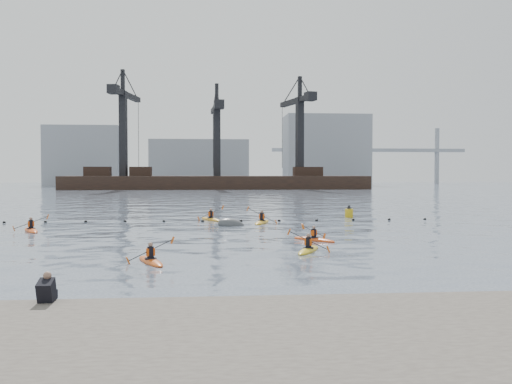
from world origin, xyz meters
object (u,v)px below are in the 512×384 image
mooring_buoy (231,226)px  kayaker_2 (31,230)px  kayaker_1 (308,249)px  kayaker_5 (211,219)px  kayaker_4 (314,239)px  nav_buoy (349,213)px  kayaker_0 (151,260)px  kayaker_3 (262,222)px

mooring_buoy → kayaker_2: bearing=-168.7°
kayaker_1 → kayaker_2: 19.49m
kayaker_1 → kayaker_5: (-4.74, 17.91, 0.01)m
kayaker_2 → mooring_buoy: size_ratio=1.57×
kayaker_2 → kayaker_5: bearing=6.4°
kayaker_2 → kayaker_4: size_ratio=1.21×
kayaker_5 → nav_buoy: (11.79, 1.68, 0.28)m
kayaker_2 → kayaker_4: kayaker_2 is taller
kayaker_0 → mooring_buoy: 16.30m
kayaker_1 → kayaker_4: (1.06, 4.14, -0.00)m
kayaker_0 → kayaker_2: size_ratio=0.95×
kayaker_5 → mooring_buoy: bearing=-96.8°
mooring_buoy → kayaker_0: bearing=-104.2°
kayaker_0 → nav_buoy: (14.31, 22.27, 0.28)m
kayaker_3 → kayaker_4: 10.93m
kayaker_3 → mooring_buoy: 2.97m
kayaker_2 → kayaker_3: size_ratio=0.92×
kayaker_2 → mooring_buoy: (13.18, 2.62, -0.10)m
kayaker_1 → mooring_buoy: (-3.25, 13.11, -0.09)m
kayaker_0 → kayaker_1: size_ratio=1.00×
kayaker_1 → kayaker_2: bearing=172.0°
mooring_buoy → kayaker_3: bearing=37.1°
kayaker_5 → kayaker_0: bearing=-121.1°
kayaker_3 → kayaker_5: (-3.86, 3.01, -0.00)m
kayaker_1 → kayaker_0: bearing=-135.2°
nav_buoy → kayaker_4: bearing=-111.2°
mooring_buoy → nav_buoy: 12.17m
kayaker_0 → kayaker_3: 18.71m
kayaker_3 → kayaker_4: (1.93, -10.76, -0.02)m
kayaker_5 → nav_buoy: bearing=-16.0°
kayaker_3 → nav_buoy: kayaker_3 is taller
kayaker_0 → nav_buoy: bearing=35.5°
kayaker_2 → nav_buoy: 25.18m
kayaker_1 → mooring_buoy: size_ratio=1.50×
kayaker_0 → kayaker_4: bearing=17.6°
kayaker_0 → kayaker_2: bearing=103.1°
kayaker_3 → nav_buoy: 9.21m
kayaker_4 → kayaker_3: bearing=-119.4°
kayaker_0 → kayaker_4: size_ratio=1.15×
kayaker_3 → mooring_buoy: bearing=-124.3°
kayaker_5 → mooring_buoy: kayaker_5 is taller
kayaker_0 → kayaker_1: bearing=-1.5°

